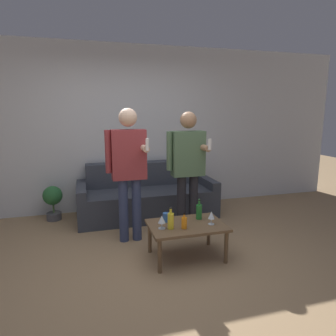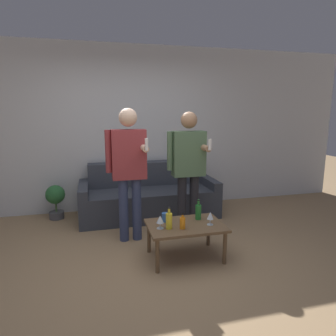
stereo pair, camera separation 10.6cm
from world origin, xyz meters
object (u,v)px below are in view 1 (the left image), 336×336
(person_standing_left, at_px, (129,165))
(person_standing_right, at_px, (188,163))
(coffee_table, at_px, (187,228))
(bottle_orange, at_px, (171,220))
(couch, at_px, (147,197))

(person_standing_left, distance_m, person_standing_right, 0.80)
(coffee_table, xyz_separation_m, bottle_orange, (-0.21, -0.07, 0.14))
(person_standing_right, bearing_deg, bottle_orange, -120.49)
(couch, bearing_deg, person_standing_right, -64.48)
(couch, xyz_separation_m, person_standing_left, (-0.41, -0.90, 0.70))
(couch, distance_m, coffee_table, 1.55)
(couch, distance_m, person_standing_right, 1.13)
(bottle_orange, xyz_separation_m, person_standing_right, (0.46, 0.79, 0.47))
(person_standing_left, bearing_deg, bottle_orange, -64.75)
(couch, relative_size, coffee_table, 2.51)
(coffee_table, height_order, person_standing_left, person_standing_left)
(bottle_orange, distance_m, person_standing_right, 1.03)
(bottle_orange, bearing_deg, coffee_table, 19.55)
(coffee_table, distance_m, person_standing_right, 0.97)
(couch, xyz_separation_m, bottle_orange, (-0.07, -1.61, 0.20))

